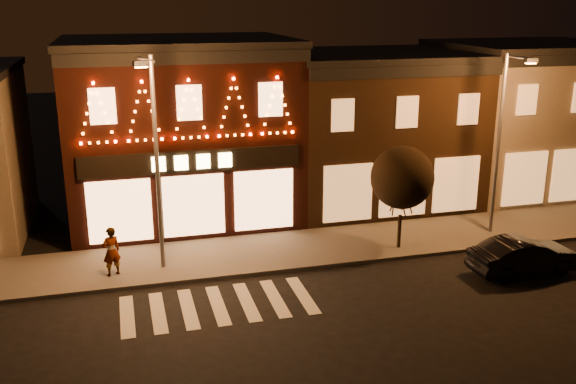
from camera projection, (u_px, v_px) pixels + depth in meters
name	position (u px, v px, depth m)	size (l,w,h in m)	color
ground	(241.00, 368.00, 18.03)	(120.00, 120.00, 0.00)	black
sidewalk_far	(251.00, 254.00, 25.90)	(44.00, 4.00, 0.15)	#47423D
building_pulp	(181.00, 129.00, 29.74)	(10.20, 8.34, 8.30)	black
building_right_a	(371.00, 127.00, 32.25)	(9.20, 8.28, 7.50)	#352112
building_right_b	(527.00, 116.00, 34.46)	(9.20, 8.28, 7.80)	#6A5C4C
streetlamp_mid	(155.00, 149.00, 22.93)	(0.76, 1.82, 7.96)	#59595E
streetlamp_right	(503.00, 131.00, 26.70)	(0.49, 1.76, 7.69)	#59595E
tree_right	(402.00, 178.00, 25.56)	(2.54, 2.54, 4.25)	black
dark_sedan	(524.00, 256.00, 24.08)	(1.47, 4.21, 1.39)	black
pedestrian	(111.00, 251.00, 23.50)	(0.68, 0.45, 1.87)	gray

